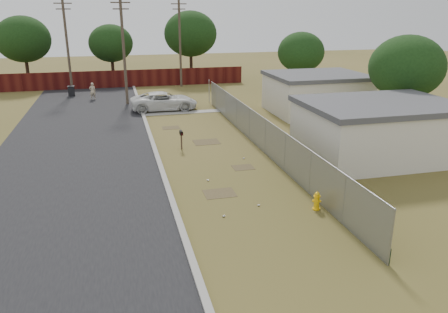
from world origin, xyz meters
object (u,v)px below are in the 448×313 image
object	(u,v)px
fire_hydrant	(317,201)
pedestrian	(93,91)
pickup_truck	(164,101)
trash_bin	(71,91)
mailbox	(181,134)

from	to	relation	value
fire_hydrant	pedestrian	world-z (taller)	pedestrian
fire_hydrant	pickup_truck	bearing A→B (deg)	100.68
pickup_truck	trash_bin	size ratio (longest dim) A/B	5.58
pickup_truck	pedestrian	size ratio (longest dim) A/B	3.47
pickup_truck	pedestrian	world-z (taller)	pedestrian
mailbox	pickup_truck	bearing A→B (deg)	88.53
mailbox	pickup_truck	distance (m)	10.88
pickup_truck	trash_bin	distance (m)	11.41
fire_hydrant	pickup_truck	xyz separation A→B (m)	(-3.85, 20.40, 0.37)
fire_hydrant	trash_bin	bearing A→B (deg)	112.21
pedestrian	trash_bin	distance (m)	3.03
pedestrian	fire_hydrant	bearing A→B (deg)	99.56
pickup_truck	fire_hydrant	bearing A→B (deg)	-169.56
trash_bin	fire_hydrant	bearing A→B (deg)	-67.79
fire_hydrant	trash_bin	size ratio (longest dim) A/B	0.83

